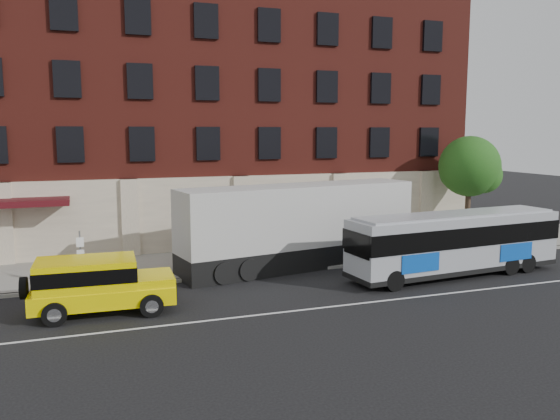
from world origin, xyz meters
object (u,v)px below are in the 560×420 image
object	(u,v)px
sign_pole	(81,256)
yellow_suv	(96,282)
city_bus	(455,241)
street_tree	(470,169)
shipping_container	(299,227)

from	to	relation	value
sign_pole	yellow_suv	world-z (taller)	sign_pole
city_bus	street_tree	bearing A→B (deg)	48.43
sign_pole	yellow_suv	distance (m)	3.51
city_bus	sign_pole	bearing A→B (deg)	168.67
street_tree	yellow_suv	xyz separation A→B (m)	(-21.54, -6.80, -3.24)
city_bus	shipping_container	bearing A→B (deg)	146.63
sign_pole	street_tree	bearing A→B (deg)	8.61
street_tree	yellow_suv	bearing A→B (deg)	-162.48
sign_pole	yellow_suv	xyz separation A→B (m)	(0.50, -3.46, -0.28)
sign_pole	street_tree	distance (m)	22.49
sign_pole	shipping_container	world-z (taller)	shipping_container
city_bus	shipping_container	xyz separation A→B (m)	(-6.10, 4.02, 0.39)
sign_pole	city_bus	world-z (taller)	city_bus
street_tree	shipping_container	distance (m)	12.45
yellow_suv	street_tree	bearing A→B (deg)	17.52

